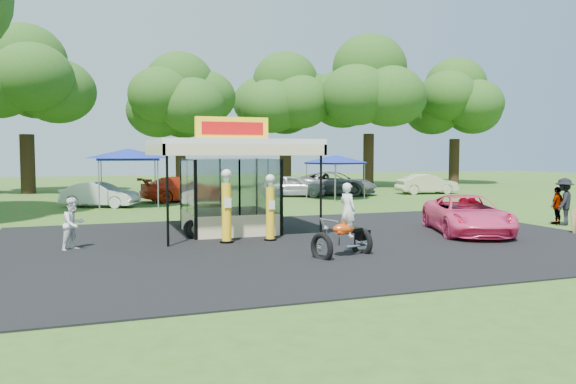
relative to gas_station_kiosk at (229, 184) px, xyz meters
name	(u,v)px	position (x,y,z in m)	size (l,w,h in m)	color
ground	(336,252)	(2.00, -4.99, -1.78)	(120.00, 120.00, 0.00)	#33541A
asphalt_apron	(311,241)	(2.00, -2.99, -1.76)	(20.00, 14.00, 0.04)	black
gas_station_kiosk	(229,184)	(0.00, 0.00, 0.00)	(5.40, 5.40, 4.18)	white
gas_pump_left	(227,208)	(-0.67, -2.41, -0.62)	(0.45, 0.45, 2.42)	black
gas_pump_right	(270,209)	(0.80, -2.42, -0.72)	(0.41, 0.41, 2.22)	black
motorcycle	(346,227)	(1.97, -5.71, -0.94)	(1.91, 1.35, 2.16)	black
spare_tires	(194,229)	(-1.48, -1.05, -1.46)	(0.83, 0.62, 0.67)	black
kiosk_car	(216,214)	(0.00, 2.21, -1.30)	(1.13, 2.82, 0.96)	yellow
pink_sedan	(467,215)	(8.01, -3.15, -1.09)	(2.31, 5.00, 1.39)	#FF4581
spectator_west	(73,224)	(-5.28, -2.08, -0.99)	(0.77, 0.60, 1.59)	white
spectator_east_a	(564,202)	(13.25, -2.42, -0.83)	(1.24, 0.71, 1.91)	black
spectator_east_b	(557,206)	(13.18, -2.15, -1.01)	(0.90, 0.38, 1.54)	gray
bg_car_a	(100,195)	(-4.28, 11.82, -1.11)	(1.42, 4.07, 1.34)	silver
bg_car_b	(184,189)	(0.55, 13.92, -1.03)	(2.10, 5.16, 1.50)	red
bg_car_c	(294,186)	(8.05, 15.09, -1.05)	(1.73, 4.30, 1.46)	#A6A6AA
bg_car_d	(335,183)	(11.27, 15.59, -0.98)	(2.67, 5.80, 1.61)	slate
bg_car_e	(427,184)	(17.89, 14.38, -1.07)	(1.50, 4.32, 1.42)	beige
tent_west	(128,154)	(-2.78, 11.57, 1.08)	(4.52, 4.52, 3.16)	gray
tent_east	(336,159)	(9.82, 12.31, 0.74)	(3.99, 3.99, 2.79)	gray
oak_far_b	(25,88)	(-8.93, 24.15, 5.72)	(9.86, 9.86, 11.76)	black
oak_far_c	(180,105)	(1.87, 23.54, 4.79)	(8.78, 8.78, 10.35)	black
oak_far_d	(285,103)	(11.23, 25.87, 5.40)	(9.47, 9.47, 11.27)	black
oak_far_e	(369,92)	(17.71, 22.92, 6.27)	(10.60, 10.60, 12.62)	black
oak_far_f	(455,105)	(27.59, 24.58, 5.59)	(9.53, 9.53, 11.48)	black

